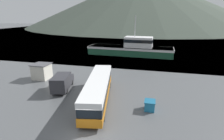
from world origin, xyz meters
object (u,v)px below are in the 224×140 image
at_px(fishing_boat, 132,48).
at_px(dock_kiosk, 42,71).
at_px(tour_bus, 98,89).
at_px(storage_bin, 150,105).
at_px(delivery_van, 62,82).

xyz_separation_m(fishing_boat, dock_kiosk, (-12.89, -23.04, -0.52)).
distance_m(tour_bus, fishing_boat, 28.87).
xyz_separation_m(fishing_boat, storage_bin, (5.94, -29.55, -1.27)).
bearing_deg(storage_bin, fishing_boat, 101.37).
relative_size(fishing_boat, dock_kiosk, 8.18).
bearing_deg(delivery_van, tour_bus, -33.01).
bearing_deg(storage_bin, delivery_van, 166.90).
bearing_deg(dock_kiosk, fishing_boat, 60.78).
height_order(tour_bus, fishing_boat, fishing_boat).
distance_m(tour_bus, storage_bin, 6.71).
height_order(tour_bus, storage_bin, tour_bus).
bearing_deg(tour_bus, storage_bin, -16.17).
distance_m(storage_bin, dock_kiosk, 19.94).
bearing_deg(tour_bus, dock_kiosk, 144.42).
bearing_deg(tour_bus, delivery_van, 149.82).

